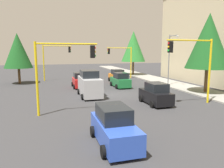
# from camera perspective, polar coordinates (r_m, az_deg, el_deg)

# --- Properties ---
(ground_plane) EXTENTS (120.00, 120.00, 0.00)m
(ground_plane) POSITION_cam_1_polar(r_m,az_deg,el_deg) (23.89, 0.19, -2.87)
(ground_plane) COLOR #353538
(sidewalk_kerb) EXTENTS (80.00, 4.00, 0.15)m
(sidewalk_kerb) POSITION_cam_1_polar(r_m,az_deg,el_deg) (32.67, 15.61, 0.05)
(sidewalk_kerb) COLOR gray
(sidewalk_kerb) RESTS_ON ground
(lane_arrow_near) EXTENTS (2.40, 1.10, 1.10)m
(lane_arrow_near) POSITION_cam_1_polar(r_m,az_deg,el_deg) (12.46, 1.76, -13.78)
(lane_arrow_near) COLOR silver
(lane_arrow_near) RESTS_ON ground
(traffic_signal_far_right) EXTENTS (0.36, 4.59, 5.78)m
(traffic_signal_far_right) POSITION_cam_1_polar(r_m,az_deg,el_deg) (36.50, -14.85, 7.27)
(traffic_signal_far_right) COLOR yellow
(traffic_signal_far_right) RESTS_ON ground
(traffic_signal_far_left) EXTENTS (0.36, 4.59, 5.51)m
(traffic_signal_far_left) POSITION_cam_1_polar(r_m,az_deg,el_deg) (38.48, 2.50, 7.33)
(traffic_signal_far_left) COLOR yellow
(traffic_signal_far_left) RESTS_ON ground
(traffic_signal_near_left) EXTENTS (0.36, 4.59, 5.85)m
(traffic_signal_near_left) POSITION_cam_1_polar(r_m,az_deg,el_deg) (20.55, 20.75, 6.33)
(traffic_signal_near_left) COLOR yellow
(traffic_signal_near_left) RESTS_ON ground
(traffic_signal_near_right) EXTENTS (0.36, 4.59, 5.45)m
(traffic_signal_near_right) POSITION_cam_1_polar(r_m,az_deg,el_deg) (16.53, -13.03, 5.33)
(traffic_signal_near_right) COLOR yellow
(traffic_signal_near_right) RESTS_ON ground
(street_lamp_curbside) EXTENTS (2.15, 0.28, 7.00)m
(street_lamp_curbside) POSITION_cam_1_polar(r_m,az_deg,el_deg) (30.47, 15.21, 7.54)
(street_lamp_curbside) COLOR slate
(street_lamp_curbside) RESTS_ON ground
(tree_roadside_far) EXTENTS (4.75, 4.75, 8.70)m
(tree_roadside_far) POSITION_cam_1_polar(r_m,az_deg,el_deg) (43.55, 5.67, 9.83)
(tree_roadside_far) COLOR brown
(tree_roadside_far) RESTS_ON ground
(tree_opposite_side) EXTENTS (4.05, 4.05, 7.40)m
(tree_opposite_side) POSITION_cam_1_polar(r_m,az_deg,el_deg) (34.77, -23.64, 8.05)
(tree_opposite_side) COLOR brown
(tree_opposite_side) RESTS_ON ground
(tree_roadside_near) EXTENTS (4.87, 4.87, 8.93)m
(tree_roadside_near) POSITION_cam_1_polar(r_m,az_deg,el_deg) (26.66, 24.12, 10.28)
(tree_roadside_near) COLOR brown
(tree_roadside_near) RESTS_ON ground
(delivery_van_silver) EXTENTS (4.80, 2.22, 2.77)m
(delivery_van_silver) POSITION_cam_1_polar(r_m,az_deg,el_deg) (23.01, -5.93, -0.11)
(delivery_van_silver) COLOR #B2B5BA
(delivery_van_silver) RESTS_ON ground
(car_black) EXTENTS (3.80, 2.01, 1.98)m
(car_black) POSITION_cam_1_polar(r_m,az_deg,el_deg) (19.96, 11.45, -2.71)
(car_black) COLOR black
(car_black) RESTS_ON ground
(car_blue) EXTENTS (4.16, 1.98, 1.98)m
(car_blue) POSITION_cam_1_polar(r_m,az_deg,el_deg) (11.31, 0.55, -11.30)
(car_blue) COLOR blue
(car_blue) RESTS_ON ground
(car_green) EXTENTS (4.08, 2.04, 1.98)m
(car_green) POSITION_cam_1_polar(r_m,az_deg,el_deg) (28.90, 2.22, 0.93)
(car_green) COLOR #1E7238
(car_green) RESTS_ON ground
(car_red) EXTENTS (3.74, 2.10, 1.98)m
(car_red) POSITION_cam_1_polar(r_m,az_deg,el_deg) (29.03, -8.40, 0.88)
(car_red) COLOR red
(car_red) RESTS_ON ground
(car_orange) EXTENTS (3.96, 2.09, 1.98)m
(car_orange) POSITION_cam_1_polar(r_m,az_deg,el_deg) (33.75, 1.36, 2.04)
(car_orange) COLOR orange
(car_orange) RESTS_ON ground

